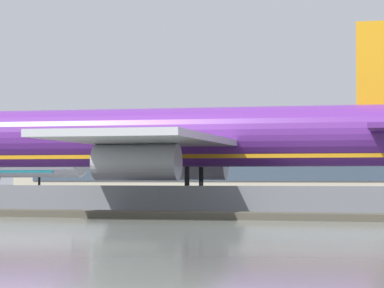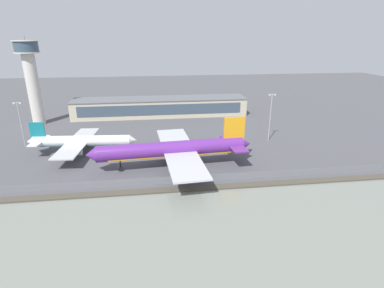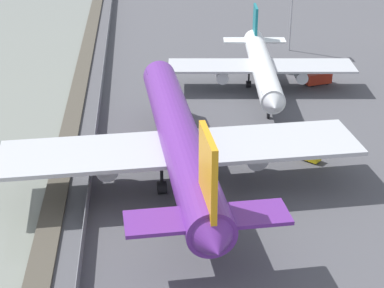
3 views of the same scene
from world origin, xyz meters
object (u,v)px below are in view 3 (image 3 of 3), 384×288
object	(u,v)px
passenger_jet_white_teal	(262,66)
baggage_tug	(309,155)
cargo_jet_purple	(180,140)
apron_light_mast_apron_east	(292,4)
ops_van	(317,78)

from	to	relation	value
passenger_jet_white_teal	baggage_tug	world-z (taller)	passenger_jet_white_teal
cargo_jet_purple	passenger_jet_white_teal	xyz separation A→B (m)	(-34.84, 17.82, -1.61)
cargo_jet_purple	passenger_jet_white_teal	distance (m)	39.16
apron_light_mast_apron_east	cargo_jet_purple	bearing A→B (deg)	-25.81
ops_van	apron_light_mast_apron_east	size ratio (longest dim) A/B	0.30
cargo_jet_purple	ops_van	bearing A→B (deg)	141.71
cargo_jet_purple	baggage_tug	distance (m)	21.04
baggage_tug	passenger_jet_white_teal	bearing A→B (deg)	-176.47
passenger_jet_white_teal	baggage_tug	distance (m)	30.25
cargo_jet_purple	passenger_jet_white_teal	world-z (taller)	cargo_jet_purple
cargo_jet_purple	apron_light_mast_apron_east	bearing A→B (deg)	154.19
ops_van	apron_light_mast_apron_east	world-z (taller)	apron_light_mast_apron_east
passenger_jet_white_teal	ops_van	world-z (taller)	passenger_jet_white_teal
passenger_jet_white_teal	ops_van	distance (m)	12.41
baggage_tug	ops_van	xyz separation A→B (m)	(-32.39, 9.78, 0.47)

